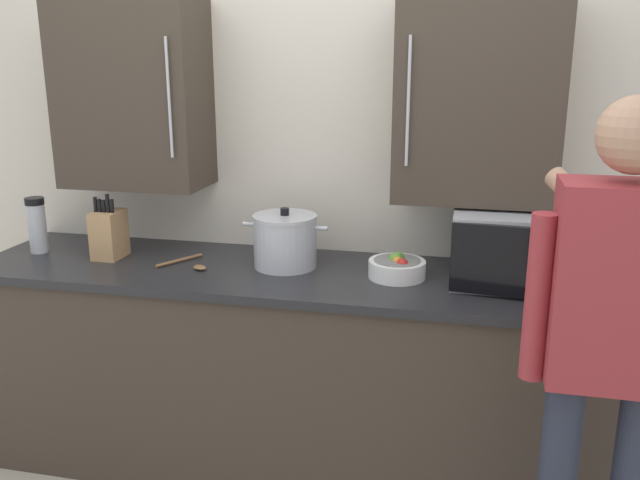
# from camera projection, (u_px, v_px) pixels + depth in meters

# --- Properties ---
(back_wall_tiled) EXTENTS (4.13, 0.44, 2.72)m
(back_wall_tiled) POSITION_uv_depth(u_px,v_px,m) (306.00, 136.00, 2.91)
(back_wall_tiled) COLOR beige
(back_wall_tiled) RESTS_ON ground_plane
(counter_unit) EXTENTS (2.63, 0.67, 0.90)m
(counter_unit) POSITION_uv_depth(u_px,v_px,m) (288.00, 371.00, 2.86)
(counter_unit) COLOR #3D3328
(counter_unit) RESTS_ON ground_plane
(microwave_oven) EXTENTS (0.52, 0.40, 0.28)m
(microwave_oven) POSITION_uv_depth(u_px,v_px,m) (516.00, 248.00, 2.55)
(microwave_oven) COLOR #B7BABF
(microwave_oven) RESTS_ON counter_unit
(knife_block) EXTENTS (0.11, 0.15, 0.28)m
(knife_block) POSITION_uv_depth(u_px,v_px,m) (109.00, 234.00, 2.88)
(knife_block) COLOR tan
(knife_block) RESTS_ON counter_unit
(fruit_bowl) EXTENTS (0.22, 0.22, 0.10)m
(fruit_bowl) POSITION_uv_depth(u_px,v_px,m) (397.00, 267.00, 2.64)
(fruit_bowl) COLOR white
(fruit_bowl) RESTS_ON counter_unit
(stock_pot) EXTENTS (0.36, 0.26, 0.25)m
(stock_pot) POSITION_uv_depth(u_px,v_px,m) (285.00, 241.00, 2.76)
(stock_pot) COLOR #B7BABF
(stock_pot) RESTS_ON counter_unit
(wooden_spoon) EXTENTS (0.23, 0.21, 0.02)m
(wooden_spoon) POSITION_uv_depth(u_px,v_px,m) (189.00, 264.00, 2.79)
(wooden_spoon) COLOR brown
(wooden_spoon) RESTS_ON counter_unit
(thermos_flask) EXTENTS (0.08, 0.08, 0.25)m
(thermos_flask) POSITION_uv_depth(u_px,v_px,m) (37.00, 225.00, 2.95)
(thermos_flask) COLOR #B7BABF
(thermos_flask) RESTS_ON counter_unit
(person_figure) EXTENTS (0.44, 0.55, 1.66)m
(person_figure) POSITION_uv_depth(u_px,v_px,m) (608.00, 342.00, 1.84)
(person_figure) COLOR #282D3D
(person_figure) RESTS_ON ground_plane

